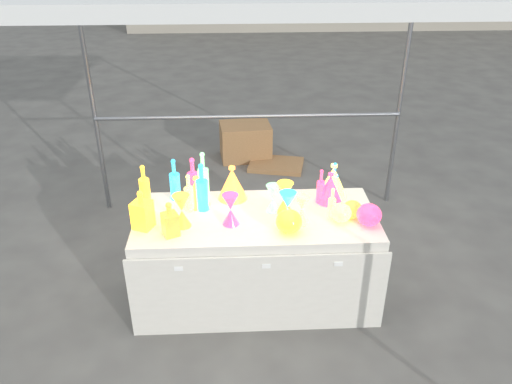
{
  "coord_description": "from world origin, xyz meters",
  "views": [
    {
      "loc": [
        -0.15,
        -3.19,
        2.68
      ],
      "look_at": [
        0.0,
        0.0,
        0.95
      ],
      "focal_mm": 35.0,
      "sensor_mm": 36.0,
      "label": 1
    }
  ],
  "objects_px": {
    "globe_0": "(289,223)",
    "lampshade_0": "(197,191)",
    "bottle_0": "(144,184)",
    "display_table": "(256,257)",
    "decanter_0": "(142,209)",
    "hourglass_0": "(182,211)",
    "cardboard_box_closed": "(245,141)"
  },
  "relations": [
    {
      "from": "display_table",
      "to": "cardboard_box_closed",
      "type": "relative_size",
      "value": 2.96
    },
    {
      "from": "decanter_0",
      "to": "hourglass_0",
      "type": "relative_size",
      "value": 1.19
    },
    {
      "from": "globe_0",
      "to": "bottle_0",
      "type": "bearing_deg",
      "value": 155.82
    },
    {
      "from": "decanter_0",
      "to": "lampshade_0",
      "type": "height_order",
      "value": "decanter_0"
    },
    {
      "from": "hourglass_0",
      "to": "globe_0",
      "type": "height_order",
      "value": "hourglass_0"
    },
    {
      "from": "globe_0",
      "to": "lampshade_0",
      "type": "distance_m",
      "value": 0.79
    },
    {
      "from": "bottle_0",
      "to": "display_table",
      "type": "bearing_deg",
      "value": -16.95
    },
    {
      "from": "cardboard_box_closed",
      "to": "globe_0",
      "type": "bearing_deg",
      "value": -91.57
    },
    {
      "from": "bottle_0",
      "to": "lampshade_0",
      "type": "relative_size",
      "value": 1.33
    },
    {
      "from": "decanter_0",
      "to": "hourglass_0",
      "type": "xyz_separation_m",
      "value": [
        0.28,
        0.01,
        -0.02
      ]
    },
    {
      "from": "bottle_0",
      "to": "hourglass_0",
      "type": "relative_size",
      "value": 1.27
    },
    {
      "from": "display_table",
      "to": "lampshade_0",
      "type": "relative_size",
      "value": 7.74
    },
    {
      "from": "decanter_0",
      "to": "hourglass_0",
      "type": "bearing_deg",
      "value": 24.49
    },
    {
      "from": "decanter_0",
      "to": "globe_0",
      "type": "height_order",
      "value": "decanter_0"
    },
    {
      "from": "bottle_0",
      "to": "lampshade_0",
      "type": "bearing_deg",
      "value": -8.7
    },
    {
      "from": "display_table",
      "to": "cardboard_box_closed",
      "type": "height_order",
      "value": "display_table"
    },
    {
      "from": "bottle_0",
      "to": "decanter_0",
      "type": "bearing_deg",
      "value": -84.16
    },
    {
      "from": "globe_0",
      "to": "lampshade_0",
      "type": "xyz_separation_m",
      "value": [
        -0.67,
        0.42,
        0.04
      ]
    },
    {
      "from": "display_table",
      "to": "decanter_0",
      "type": "distance_m",
      "value": 0.97
    },
    {
      "from": "display_table",
      "to": "decanter_0",
      "type": "relative_size",
      "value": 6.21
    },
    {
      "from": "display_table",
      "to": "globe_0",
      "type": "distance_m",
      "value": 0.55
    },
    {
      "from": "display_table",
      "to": "globe_0",
      "type": "xyz_separation_m",
      "value": [
        0.22,
        -0.22,
        0.45
      ]
    },
    {
      "from": "lampshade_0",
      "to": "hourglass_0",
      "type": "bearing_deg",
      "value": -125.26
    },
    {
      "from": "display_table",
      "to": "bottle_0",
      "type": "relative_size",
      "value": 5.82
    },
    {
      "from": "display_table",
      "to": "globe_0",
      "type": "height_order",
      "value": "globe_0"
    },
    {
      "from": "decanter_0",
      "to": "globe_0",
      "type": "distance_m",
      "value": 1.04
    },
    {
      "from": "cardboard_box_closed",
      "to": "decanter_0",
      "type": "height_order",
      "value": "decanter_0"
    },
    {
      "from": "globe_0",
      "to": "lampshade_0",
      "type": "bearing_deg",
      "value": 147.89
    },
    {
      "from": "lampshade_0",
      "to": "bottle_0",
      "type": "bearing_deg",
      "value": 151.96
    },
    {
      "from": "display_table",
      "to": "cardboard_box_closed",
      "type": "distance_m",
      "value": 2.71
    },
    {
      "from": "bottle_0",
      "to": "lampshade_0",
      "type": "xyz_separation_m",
      "value": [
        0.4,
        -0.06,
        -0.04
      ]
    },
    {
      "from": "cardboard_box_closed",
      "to": "globe_0",
      "type": "height_order",
      "value": "globe_0"
    }
  ]
}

